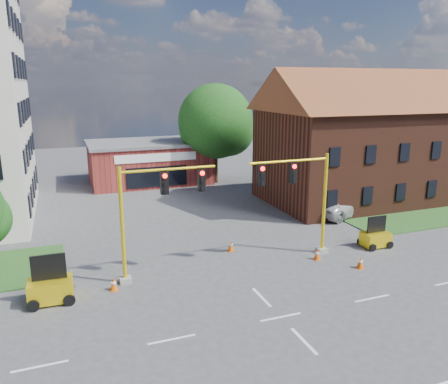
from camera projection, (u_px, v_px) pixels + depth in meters
The scene contains 15 objects.
ground at pixel (281, 317), 19.54m from camera, with size 120.00×120.00×0.00m, color #464649.
grass_verge_ne at pixel (433, 218), 33.86m from camera, with size 14.00×4.00×0.08m, color #285520.
lane_markings at pixel (317, 355), 16.82m from camera, with size 60.00×36.00×0.01m, color white, non-canonical shape.
brick_shop at pixel (149, 161), 46.26m from camera, with size 12.40×8.40×4.30m.
townhouse_row at pixel (379, 133), 38.80m from camera, with size 21.00×11.00×11.50m.
tree_large at pixel (219, 124), 45.02m from camera, with size 8.08×7.69×10.27m.
signal_mast_west at pixel (154, 208), 22.56m from camera, with size 5.30×0.60×6.20m.
signal_mast_east at pixel (301, 193), 25.54m from camera, with size 5.30×0.60×6.20m.
trailer_west at pixel (51, 288), 20.76m from camera, with size 2.06×1.42×2.29m.
trailer_east at pixel (375, 238), 27.87m from camera, with size 1.74×1.19×1.94m.
cone_a at pixel (114, 284), 21.99m from camera, with size 0.40×0.40×0.70m.
cone_b at pixel (231, 246), 27.21m from camera, with size 0.40×0.40×0.70m.
cone_c at pixel (360, 263), 24.64m from camera, with size 0.40×0.40×0.70m.
cone_d at pixel (317, 254), 25.86m from camera, with size 0.40×0.40×0.70m.
pickup_white at pixel (343, 205), 34.64m from camera, with size 2.75×5.97×1.66m, color silver.
Camera 1 is at (-8.58, -15.60, 10.15)m, focal length 35.00 mm.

